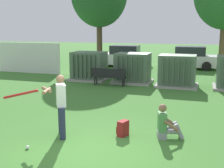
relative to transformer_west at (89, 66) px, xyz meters
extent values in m
plane|color=#3D752D|center=(3.57, -9.16, -0.79)|extent=(96.00, 96.00, 0.00)
cube|color=white|center=(-4.97, 1.34, 0.21)|extent=(4.80, 0.12, 2.00)
cube|color=#9E9B93|center=(0.00, 0.01, -0.73)|extent=(2.10, 1.70, 0.12)
cube|color=#567056|center=(0.00, 0.01, 0.08)|extent=(1.80, 1.40, 1.50)
cube|color=#495F49|center=(-0.64, -0.75, 0.08)|extent=(0.06, 0.12, 1.27)
cube|color=#495F49|center=(-0.38, -0.75, 0.08)|extent=(0.06, 0.12, 1.27)
cube|color=#495F49|center=(-0.13, -0.75, 0.08)|extent=(0.06, 0.12, 1.27)
cube|color=#495F49|center=(0.13, -0.75, 0.08)|extent=(0.06, 0.12, 1.27)
cube|color=#495F49|center=(0.38, -0.75, 0.08)|extent=(0.06, 0.12, 1.27)
cube|color=#495F49|center=(0.64, -0.75, 0.08)|extent=(0.06, 0.12, 1.27)
cube|color=#9E9B93|center=(2.58, 0.00, -0.73)|extent=(2.10, 1.70, 0.12)
cube|color=#567056|center=(2.58, 0.00, 0.08)|extent=(1.80, 1.40, 1.50)
cube|color=#495F49|center=(1.94, -0.76, 0.08)|extent=(0.06, 0.12, 1.27)
cube|color=#495F49|center=(2.19, -0.76, 0.08)|extent=(0.06, 0.12, 1.27)
cube|color=#495F49|center=(2.45, -0.76, 0.08)|extent=(0.06, 0.12, 1.27)
cube|color=#495F49|center=(2.70, -0.76, 0.08)|extent=(0.06, 0.12, 1.27)
cube|color=#495F49|center=(2.96, -0.76, 0.08)|extent=(0.06, 0.12, 1.27)
cube|color=#495F49|center=(3.21, -0.76, 0.08)|extent=(0.06, 0.12, 1.27)
cube|color=#9E9B93|center=(5.00, -0.35, -0.73)|extent=(2.10, 1.70, 0.12)
cube|color=#567056|center=(5.00, -0.35, 0.08)|extent=(1.80, 1.40, 1.50)
cube|color=#495F49|center=(4.36, -1.11, 0.08)|extent=(0.06, 0.12, 1.27)
cube|color=#495F49|center=(4.62, -1.11, 0.08)|extent=(0.06, 0.12, 1.27)
cube|color=#495F49|center=(4.87, -1.11, 0.08)|extent=(0.06, 0.12, 1.27)
cube|color=#495F49|center=(5.13, -1.11, 0.08)|extent=(0.06, 0.12, 1.27)
cube|color=#495F49|center=(5.38, -1.11, 0.08)|extent=(0.06, 0.12, 1.27)
cube|color=#495F49|center=(5.64, -1.11, 0.08)|extent=(0.06, 0.12, 1.27)
cube|color=#495F49|center=(7.16, -0.89, 0.08)|extent=(0.06, 0.12, 1.27)
cube|color=black|center=(1.60, -1.16, -0.34)|extent=(1.80, 0.41, 0.05)
cube|color=black|center=(1.60, -1.34, -0.09)|extent=(1.80, 0.05, 0.44)
cylinder|color=black|center=(0.83, -1.02, -0.58)|extent=(0.06, 0.06, 0.42)
cylinder|color=black|center=(2.36, -1.01, -0.58)|extent=(0.06, 0.06, 0.42)
cylinder|color=black|center=(0.84, -1.30, -0.58)|extent=(0.06, 0.06, 0.42)
cylinder|color=black|center=(2.37, -1.29, -0.58)|extent=(0.06, 0.06, 0.42)
cylinder|color=#282D4C|center=(2.76, -8.68, -0.35)|extent=(0.16, 0.16, 0.88)
cylinder|color=#282D4C|center=(2.50, -8.28, -0.35)|extent=(0.16, 0.16, 0.88)
cube|color=white|center=(2.63, -8.48, 0.39)|extent=(0.42, 0.47, 0.60)
sphere|color=#9E7051|center=(2.63, -8.48, 0.84)|extent=(0.23, 0.23, 0.23)
cylinder|color=#9E7051|center=(2.36, -8.76, 0.55)|extent=(0.21, 0.55, 0.09)
cylinder|color=#9E7051|center=(2.27, -8.60, 0.55)|extent=(0.48, 0.41, 0.09)
cylinder|color=red|center=(1.74, -9.04, 0.48)|extent=(0.75, 0.50, 0.21)
sphere|color=red|center=(2.10, -8.82, 0.55)|extent=(0.08, 0.08, 0.08)
sphere|color=white|center=(2.21, -9.54, -0.74)|extent=(0.09, 0.09, 0.09)
cube|color=gray|center=(5.30, -7.75, -0.69)|extent=(0.32, 0.39, 0.20)
cube|color=#4C8C4C|center=(5.30, -7.75, -0.33)|extent=(0.31, 0.41, 0.52)
sphere|color=brown|center=(5.30, -7.75, 0.06)|extent=(0.22, 0.22, 0.22)
cylinder|color=gray|center=(5.49, -7.60, -0.57)|extent=(0.47, 0.24, 0.13)
cylinder|color=gray|center=(5.71, -7.54, -0.56)|extent=(0.32, 0.19, 0.46)
cylinder|color=gray|center=(5.54, -7.79, -0.57)|extent=(0.47, 0.24, 0.13)
cylinder|color=gray|center=(5.76, -7.73, -0.56)|extent=(0.32, 0.19, 0.46)
cylinder|color=brown|center=(5.45, -7.47, -0.37)|extent=(0.42, 0.19, 0.32)
cylinder|color=brown|center=(5.57, -7.92, -0.37)|extent=(0.42, 0.19, 0.32)
cube|color=maroon|center=(4.24, -7.93, -0.57)|extent=(0.29, 0.37, 0.44)
cube|color=maroon|center=(4.12, -7.89, -0.63)|extent=(0.13, 0.23, 0.22)
cylinder|color=#4C3828|center=(-1.27, 5.23, 0.88)|extent=(0.41, 0.41, 3.35)
cylinder|color=brown|center=(7.31, 4.58, 0.81)|extent=(0.39, 0.39, 3.19)
cube|color=silver|center=(0.22, 6.49, -0.21)|extent=(4.25, 1.82, 0.80)
cube|color=#262B33|center=(0.37, 6.49, 0.51)|extent=(2.14, 1.62, 0.64)
cylinder|color=black|center=(-1.06, 5.60, -0.47)|extent=(0.65, 0.24, 0.64)
cylinder|color=black|center=(-1.11, 7.30, -0.47)|extent=(0.65, 0.24, 0.64)
cylinder|color=black|center=(1.54, 5.67, -0.47)|extent=(0.65, 0.24, 0.64)
cylinder|color=black|center=(1.50, 7.37, -0.47)|extent=(0.65, 0.24, 0.64)
cube|color=silver|center=(5.12, 6.69, -0.21)|extent=(4.23, 1.79, 0.80)
cube|color=#262B33|center=(5.27, 6.69, 0.51)|extent=(2.13, 1.60, 0.64)
cylinder|color=black|center=(3.83, 5.81, -0.47)|extent=(0.64, 0.23, 0.64)
cylinder|color=black|center=(3.80, 7.51, -0.47)|extent=(0.64, 0.23, 0.64)
cylinder|color=black|center=(6.44, 5.87, -0.47)|extent=(0.64, 0.23, 0.64)
cylinder|color=black|center=(6.40, 7.57, -0.47)|extent=(0.64, 0.23, 0.64)
camera|label=1|loc=(6.32, -15.45, 2.21)|focal=46.98mm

